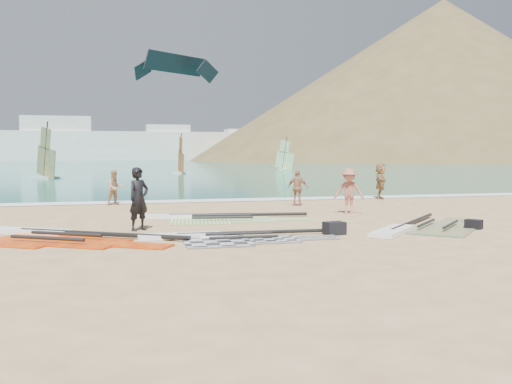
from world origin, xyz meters
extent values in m
plane|color=tan|center=(0.00, 0.00, 0.00)|extent=(300.00, 300.00, 0.00)
cube|color=#0D5E59|center=(0.00, 132.00, 0.00)|extent=(300.00, 240.00, 0.06)
cube|color=white|center=(0.00, 12.30, 0.00)|extent=(300.00, 1.20, 0.04)
cube|color=white|center=(-20.00, 150.00, 4.03)|extent=(160.00, 8.00, 8.00)
cube|color=white|center=(-20.00, 150.00, 6.03)|extent=(18.00, 7.00, 12.00)
cube|color=white|center=(10.00, 150.00, 5.03)|extent=(12.00, 7.00, 10.00)
cube|color=white|center=(35.00, 150.00, 4.53)|extent=(16.00, 7.00, 9.00)
cube|color=white|center=(55.00, 150.00, 5.53)|extent=(10.00, 7.00, 11.00)
cone|color=brown|center=(85.00, 130.00, 0.00)|extent=(143.00, 143.00, 45.00)
cube|color=#292A2C|center=(-3.33, 0.10, 0.02)|extent=(1.74, 1.92, 0.04)
cube|color=#292A2C|center=(-1.83, 0.06, 0.02)|extent=(1.35, 1.26, 0.04)
cube|color=#292A2C|center=(-0.61, 0.03, 0.02)|extent=(1.14, 0.59, 0.04)
cylinder|color=black|center=(-2.09, 0.91, 0.10)|extent=(4.32, 0.23, 0.10)
cylinder|color=black|center=(-2.67, 0.41, 0.16)|extent=(1.79, 0.13, 0.08)
cylinder|color=black|center=(-2.69, -0.24, 0.16)|extent=(1.79, 0.13, 0.08)
cube|color=white|center=(-4.16, 0.97, 0.06)|extent=(2.27, 0.67, 0.12)
cube|color=#73C224|center=(-3.06, 4.68, 0.02)|extent=(2.20, 2.38, 0.04)
cube|color=#73C224|center=(-1.37, 4.45, 0.02)|extent=(1.67, 1.58, 0.04)
cube|color=#73C224|center=(0.01, 4.26, 0.02)|extent=(1.36, 0.81, 0.04)
cylinder|color=black|center=(-1.55, 5.44, 0.10)|extent=(4.89, 0.79, 0.12)
cylinder|color=black|center=(-2.27, 4.95, 0.16)|extent=(2.02, 0.36, 0.09)
cylinder|color=black|center=(-2.37, 4.21, 0.16)|extent=(2.02, 0.36, 0.09)
cube|color=white|center=(-3.88, 5.77, 0.06)|extent=(2.64, 1.04, 0.12)
cube|color=orange|center=(3.14, 0.46, 0.02)|extent=(2.74, 2.74, 0.04)
cube|color=orange|center=(4.28, 1.63, 0.02)|extent=(1.94, 1.95, 0.04)
cube|color=orange|center=(5.20, 2.58, 0.02)|extent=(1.29, 1.30, 0.04)
cylinder|color=black|center=(3.41, 2.05, 0.10)|extent=(3.35, 3.43, 0.11)
cylinder|color=black|center=(3.38, 1.22, 0.16)|extent=(1.41, 1.44, 0.08)
cylinder|color=black|center=(3.89, 0.72, 0.16)|extent=(1.41, 1.44, 0.08)
cube|color=white|center=(1.84, 0.45, 0.06)|extent=(2.18, 2.21, 0.12)
cube|color=#B50E0B|center=(-7.99, 1.57, 0.02)|extent=(2.92, 3.00, 0.04)
cube|color=#B50E0B|center=(-6.45, 0.62, 0.02)|extent=(2.12, 2.08, 0.04)
cube|color=#B50E0B|center=(-5.19, -0.14, 0.02)|extent=(1.51, 1.29, 0.04)
cylinder|color=black|center=(-6.21, 1.67, 0.10)|extent=(4.51, 2.82, 0.12)
cylinder|color=black|center=(-7.11, 1.49, 0.16)|extent=(1.88, 1.20, 0.09)
cylinder|color=black|center=(-7.52, 0.82, 0.16)|extent=(1.88, 1.20, 0.09)
cube|color=white|center=(-8.33, 2.97, 0.06)|extent=(2.70, 2.05, 0.12)
cube|color=black|center=(0.13, 0.63, 0.18)|extent=(0.62, 0.49, 0.36)
cube|color=black|center=(4.67, 0.70, 0.14)|extent=(0.55, 0.58, 0.28)
imported|color=black|center=(-5.16, 2.86, 0.94)|extent=(0.82, 0.76, 1.87)
imported|color=tan|center=(-5.78, 11.50, 0.77)|extent=(0.92, 0.84, 1.54)
imported|color=#AE604F|center=(2.71, 5.55, 0.86)|extent=(1.28, 1.08, 1.72)
imported|color=#AA7758|center=(1.86, 9.05, 0.78)|extent=(0.97, 0.82, 1.56)
imported|color=#A37A4B|center=(6.99, 11.50, 0.89)|extent=(1.18, 1.71, 1.77)
cube|color=white|center=(-11.36, 38.03, 0.11)|extent=(2.71, 2.20, 0.16)
cube|color=orange|center=(-11.36, 38.03, 1.45)|extent=(1.94, 2.81, 2.99)
cube|color=orange|center=(-11.36, 38.03, 3.50)|extent=(1.11, 1.60, 2.08)
cylinder|color=black|center=(-11.36, 38.03, 2.59)|extent=(0.63, 0.85, 4.74)
cube|color=white|center=(1.27, 46.26, 0.10)|extent=(2.45, 0.92, 0.14)
cube|color=red|center=(1.27, 46.26, 1.27)|extent=(0.33, 2.93, 2.61)
cube|color=red|center=(1.27, 46.26, 3.06)|extent=(0.21, 1.65, 1.81)
cylinder|color=black|center=(1.27, 46.26, 2.26)|extent=(0.18, 0.83, 4.14)
cube|color=white|center=(15.92, 56.40, 0.10)|extent=(2.19, 2.14, 0.14)
cube|color=#7EBE34|center=(15.92, 56.40, 1.25)|extent=(2.05, 2.14, 2.58)
cube|color=#7EBE34|center=(15.92, 56.40, 3.03)|extent=(1.17, 1.22, 1.79)
cylinder|color=black|center=(15.92, 56.40, 2.24)|extent=(0.64, 0.66, 4.10)
cube|color=black|center=(0.77, 45.85, 11.50)|extent=(6.88, 5.40, 1.88)
cube|color=black|center=(-1.93, 43.88, 10.80)|extent=(1.85, 2.18, 2.39)
cube|color=black|center=(3.47, 47.83, 10.80)|extent=(2.57, 1.38, 2.39)
camera|label=1|loc=(-5.94, -14.24, 2.32)|focal=40.00mm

